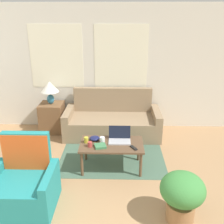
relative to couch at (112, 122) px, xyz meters
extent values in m
cube|color=silver|center=(-0.42, 0.44, 1.04)|extent=(6.37, 0.05, 2.60)
cube|color=white|center=(-1.17, 0.41, 1.29)|extent=(1.10, 0.01, 1.30)
cube|color=white|center=(0.17, 0.41, 1.29)|extent=(1.10, 0.01, 1.30)
cube|color=#476651|center=(0.02, -0.70, -0.26)|extent=(1.82, 1.90, 0.01)
cube|color=#937A5B|center=(0.00, -0.08, -0.06)|extent=(1.66, 0.87, 0.40)
cube|color=#937A5B|center=(0.00, 0.30, 0.19)|extent=(1.66, 0.12, 0.92)
cube|color=#937A5B|center=(-0.90, -0.08, 0.01)|extent=(0.14, 0.87, 0.55)
cube|color=#937A5B|center=(0.90, -0.08, 0.01)|extent=(0.14, 0.87, 0.55)
cube|color=teal|center=(-1.11, -2.28, -0.06)|extent=(0.63, 0.71, 0.41)
cube|color=teal|center=(-1.11, -1.97, 0.21)|extent=(0.63, 0.10, 0.94)
cube|color=teal|center=(-0.74, -2.28, 0.00)|extent=(0.10, 0.71, 0.53)
cube|color=#D1511E|center=(-1.11, -2.03, 0.32)|extent=(0.63, 0.01, 0.68)
cube|color=brown|center=(-1.29, 0.10, 0.05)|extent=(0.48, 0.48, 0.62)
ellipsoid|color=teal|center=(-1.29, 0.10, 0.46)|extent=(0.15, 0.15, 0.20)
cylinder|color=tan|center=(-1.29, 0.10, 0.59)|extent=(0.02, 0.02, 0.06)
cone|color=white|center=(-1.29, 0.10, 0.73)|extent=(0.37, 0.37, 0.22)
cube|color=brown|center=(0.02, -1.31, 0.17)|extent=(1.01, 0.59, 0.03)
cylinder|color=brown|center=(-0.43, -1.56, -0.06)|extent=(0.04, 0.04, 0.42)
cylinder|color=brown|center=(0.48, -1.56, -0.06)|extent=(0.04, 0.04, 0.42)
cylinder|color=brown|center=(-0.43, -1.07, -0.06)|extent=(0.04, 0.04, 0.42)
cylinder|color=brown|center=(0.48, -1.07, -0.06)|extent=(0.04, 0.04, 0.42)
cube|color=#B7B7BC|center=(0.15, -1.27, 0.19)|extent=(0.35, 0.21, 0.02)
cube|color=black|center=(0.15, -1.14, 0.30)|extent=(0.35, 0.07, 0.21)
cylinder|color=#B23D38|center=(-0.32, -1.43, 0.22)|extent=(0.07, 0.07, 0.08)
cylinder|color=white|center=(-0.13, -1.28, 0.23)|extent=(0.08, 0.08, 0.10)
cylinder|color=gold|center=(-0.39, -1.29, 0.23)|extent=(0.07, 0.07, 0.09)
ellipsoid|color=#191E4C|center=(-0.26, -1.20, 0.21)|extent=(0.17, 0.17, 0.06)
cube|color=#3D7A4C|center=(-0.15, -1.44, 0.20)|extent=(0.21, 0.20, 0.04)
cube|color=black|center=(0.37, -1.46, 0.19)|extent=(0.12, 0.15, 0.02)
cylinder|color=#996B42|center=(0.89, -2.45, -0.14)|extent=(0.35, 0.35, 0.25)
ellipsoid|color=#3D843D|center=(0.89, -2.45, 0.19)|extent=(0.54, 0.54, 0.41)
camera|label=1|loc=(0.12, -5.04, 2.15)|focal=42.00mm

